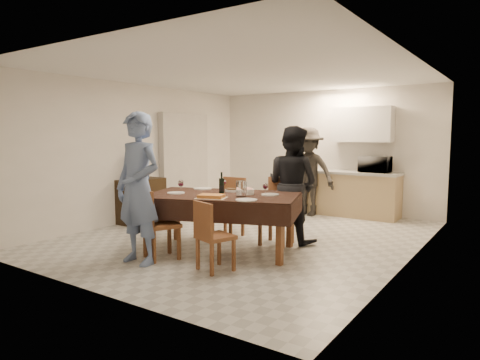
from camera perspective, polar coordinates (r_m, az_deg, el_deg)
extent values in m
cube|color=beige|center=(7.02, 1.08, -7.49)|extent=(5.00, 6.00, 0.02)
cube|color=white|center=(6.90, 1.13, 14.02)|extent=(5.00, 6.00, 0.02)
cube|color=white|center=(9.49, 11.06, 3.85)|extent=(5.00, 0.02, 2.60)
cube|color=white|center=(4.63, -19.62, 1.46)|extent=(5.00, 0.02, 2.60)
cube|color=white|center=(8.46, -13.25, 3.55)|extent=(0.02, 6.00, 2.60)
cube|color=white|center=(5.86, 22.05, 2.26)|extent=(0.02, 6.00, 2.60)
cube|color=beige|center=(9.28, -7.41, 2.32)|extent=(0.15, 1.40, 2.10)
cube|color=tan|center=(9.05, 13.65, -1.84)|extent=(2.20, 0.60, 0.86)
cube|color=#A2A29E|center=(9.00, 13.72, 1.03)|extent=(2.24, 0.64, 0.05)
cube|color=white|center=(9.00, 15.99, 7.12)|extent=(1.20, 0.34, 0.70)
cube|color=black|center=(6.00, -2.36, -2.11)|extent=(2.37, 1.85, 0.04)
cube|color=brown|center=(6.07, -2.34, -5.91)|extent=(0.08, 0.08, 0.77)
cube|color=brown|center=(5.79, -10.42, -5.91)|extent=(0.56, 0.56, 0.05)
cube|color=brown|center=(5.61, -11.84, -3.70)|extent=(0.40, 0.22, 0.45)
cube|color=brown|center=(5.22, -3.28, -7.57)|extent=(0.49, 0.49, 0.05)
cube|color=brown|center=(5.03, -4.52, -5.39)|extent=(0.38, 0.16, 0.42)
cube|color=brown|center=(6.91, -1.64, -3.79)|extent=(0.44, 0.44, 0.05)
cube|color=brown|center=(6.72, -2.63, -1.86)|extent=(0.43, 0.05, 0.46)
cube|color=brown|center=(6.43, 4.89, -4.35)|extent=(0.49, 0.49, 0.05)
cube|color=brown|center=(6.21, 3.99, -2.19)|extent=(0.46, 0.09, 0.49)
cube|color=black|center=(8.27, -12.99, -2.69)|extent=(0.44, 0.89, 0.82)
cylinder|color=#4266AE|center=(8.20, -13.10, 1.72)|extent=(0.30, 0.30, 0.45)
cylinder|color=white|center=(5.74, 0.14, -1.18)|extent=(0.14, 0.14, 0.21)
cube|color=#D3863E|center=(5.63, -3.85, -2.18)|extent=(0.46, 0.40, 0.05)
cylinder|color=white|center=(5.97, 0.98, -1.57)|extent=(0.19, 0.19, 0.07)
cylinder|color=white|center=(6.25, -1.20, -1.43)|extent=(0.18, 0.18, 0.03)
cylinder|color=white|center=(6.15, -8.54, -1.70)|extent=(0.25, 0.25, 0.01)
cylinder|color=white|center=(5.41, 0.86, -2.67)|extent=(0.27, 0.27, 0.02)
cylinder|color=white|center=(6.60, -5.00, -1.13)|extent=(0.28, 0.28, 0.02)
cylinder|color=white|center=(5.92, 4.05, -1.95)|extent=(0.25, 0.25, 0.01)
imported|color=white|center=(8.79, 17.58, 2.00)|extent=(0.57, 0.39, 0.32)
imported|color=#6279A8|center=(5.57, -13.42, -1.08)|extent=(0.72, 0.48, 1.93)
imported|color=black|center=(6.59, 6.96, -0.59)|extent=(0.94, 0.77, 1.77)
imported|color=black|center=(8.82, 9.01, 1.10)|extent=(1.16, 0.67, 1.79)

